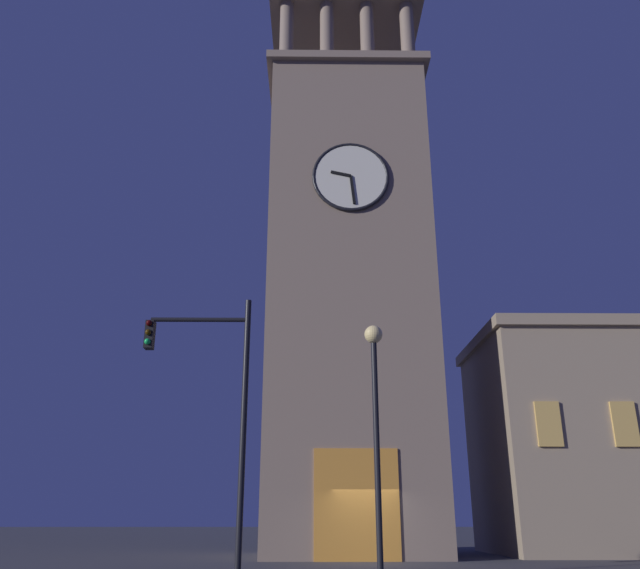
{
  "coord_description": "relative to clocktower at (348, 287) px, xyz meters",
  "views": [
    {
      "loc": [
        1.99,
        24.27,
        1.48
      ],
      "look_at": [
        1.69,
        -4.09,
        11.93
      ],
      "focal_mm": 35.7,
      "sensor_mm": 36.0,
      "label": 1
    }
  ],
  "objects": [
    {
      "name": "street_lamp",
      "position": [
        0.18,
        13.48,
        -7.77
      ],
      "size": [
        0.44,
        0.44,
        5.89
      ],
      "color": "black",
      "rests_on": "ground_plane"
    },
    {
      "name": "clocktower",
      "position": [
        0.0,
        0.0,
        0.0
      ],
      "size": [
        7.89,
        7.22,
        28.81
      ],
      "color": "gray",
      "rests_on": "ground_plane"
    },
    {
      "name": "ground_plane",
      "position": [
        -0.35,
        4.07,
        -11.8
      ],
      "size": [
        200.0,
        200.0,
        0.0
      ],
      "primitive_type": "plane",
      "color": "#424247"
    },
    {
      "name": "traffic_signal_near",
      "position": [
        4.13,
        12.12,
        -7.35
      ],
      "size": [
        2.76,
        0.41,
        6.99
      ],
      "color": "black",
      "rests_on": "ground_plane"
    }
  ]
}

